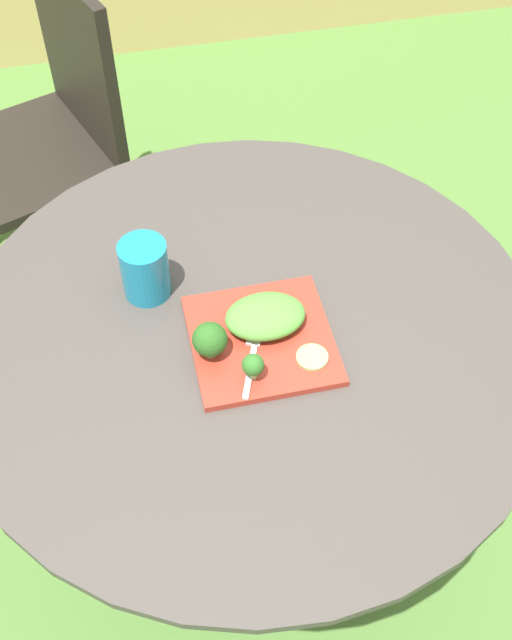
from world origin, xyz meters
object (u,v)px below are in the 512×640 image
at_px(drinking_glass, 145,272).
at_px(patio_chair, 49,120).
at_px(fork, 253,353).
at_px(salad_plate, 261,340).

bearing_deg(drinking_glass, patio_chair, 101.92).
height_order(patio_chair, fork, patio_chair).
bearing_deg(salad_plate, fork, -124.14).
relative_size(drinking_glass, fork, 0.75).
height_order(salad_plate, fork, fork).
bearing_deg(fork, salad_plate, 55.86).
relative_size(patio_chair, fork, 5.99).
relative_size(patio_chair, drinking_glass, 8.00).
bearing_deg(salad_plate, patio_chair, 109.52).
xyz_separation_m(patio_chair, fork, (0.33, -1.01, 0.21)).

